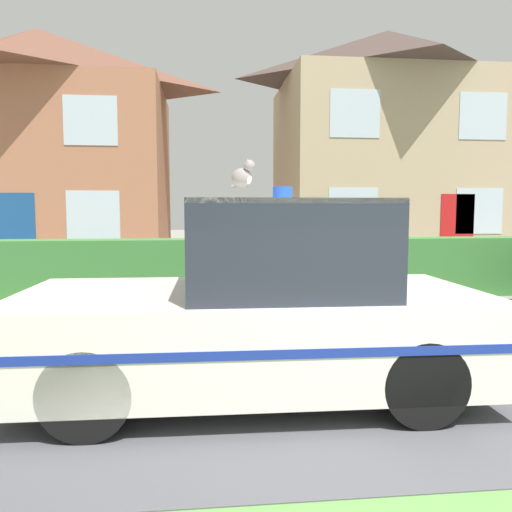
% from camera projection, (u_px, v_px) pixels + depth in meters
% --- Properties ---
extents(road_strip, '(28.00, 5.89, 0.01)m').
position_uv_depth(road_strip, '(317.00, 351.00, 5.80)').
color(road_strip, '#4C4C51').
rests_on(road_strip, ground).
extents(garden_hedge, '(15.82, 0.67, 1.11)m').
position_uv_depth(garden_hedge, '(226.00, 269.00, 9.29)').
color(garden_hedge, '#3D7F38').
rests_on(garden_hedge, ground).
extents(police_car, '(4.03, 1.91, 1.84)m').
position_uv_depth(police_car, '(259.00, 308.00, 4.43)').
color(police_car, black).
rests_on(police_car, road_strip).
extents(cat, '(0.23, 0.27, 0.25)m').
position_uv_depth(cat, '(243.00, 176.00, 4.41)').
color(cat, gray).
rests_on(cat, police_car).
extents(house_left, '(8.00, 5.50, 7.20)m').
position_uv_depth(house_left, '(41.00, 145.00, 15.58)').
color(house_left, '#A86B4C').
rests_on(house_left, ground).
extents(house_right, '(7.06, 5.49, 7.43)m').
position_uv_depth(house_right, '(385.00, 145.00, 16.44)').
color(house_right, tan).
rests_on(house_right, ground).
extents(wheelie_bin, '(0.84, 0.80, 1.06)m').
position_uv_depth(wheelie_bin, '(383.00, 260.00, 11.22)').
color(wheelie_bin, black).
rests_on(wheelie_bin, ground).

